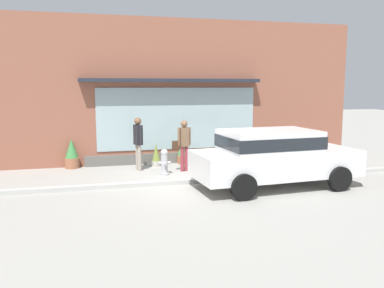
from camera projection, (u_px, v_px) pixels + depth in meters
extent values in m
plane|color=#9E9B93|center=(193.00, 181.00, 11.67)|extent=(60.00, 60.00, 0.00)
cube|color=#B2B2AD|center=(195.00, 181.00, 11.47)|extent=(14.00, 0.24, 0.12)
cube|color=#935642|center=(171.00, 91.00, 14.37)|extent=(14.00, 0.36, 5.10)
cube|color=#9EB7BC|center=(178.00, 118.00, 14.37)|extent=(5.75, 0.03, 2.20)
cube|color=#232833|center=(172.00, 80.00, 13.98)|extent=(6.35, 0.56, 0.12)
cube|color=#605E59|center=(172.00, 158.00, 14.50)|extent=(6.15, 0.20, 0.36)
cylinder|color=#B2B2B7|center=(164.00, 174.00, 12.55)|extent=(0.31, 0.31, 0.06)
cylinder|color=#B2B2B7|center=(164.00, 164.00, 12.51)|extent=(0.21, 0.21, 0.57)
sphere|color=#B2B2B7|center=(164.00, 153.00, 12.46)|extent=(0.23, 0.23, 0.23)
cylinder|color=#B2B2B7|center=(160.00, 163.00, 12.47)|extent=(0.10, 0.09, 0.09)
cylinder|color=#B2B2B7|center=(169.00, 163.00, 12.54)|extent=(0.10, 0.09, 0.09)
cylinder|color=#B2B2B7|center=(165.00, 164.00, 12.37)|extent=(0.09, 0.10, 0.09)
cylinder|color=#8E333D|center=(182.00, 159.00, 12.99)|extent=(0.12, 0.12, 0.82)
cylinder|color=#8E333D|center=(186.00, 159.00, 13.04)|extent=(0.12, 0.12, 0.82)
cube|color=brown|center=(184.00, 137.00, 12.91)|extent=(0.30, 0.24, 0.61)
sphere|color=brown|center=(184.00, 124.00, 12.85)|extent=(0.22, 0.22, 0.22)
cylinder|color=brown|center=(179.00, 137.00, 12.84)|extent=(0.08, 0.08, 0.58)
cylinder|color=brown|center=(189.00, 136.00, 12.98)|extent=(0.08, 0.08, 0.58)
cube|color=#472D1E|center=(176.00, 145.00, 12.86)|extent=(0.25, 0.14, 0.28)
cylinder|color=#9E9384|center=(137.00, 157.00, 13.18)|extent=(0.12, 0.12, 0.86)
cylinder|color=#9E9384|center=(140.00, 158.00, 13.03)|extent=(0.12, 0.12, 0.86)
cube|color=#232328|center=(138.00, 135.00, 13.00)|extent=(0.28, 0.38, 0.64)
sphere|color=brown|center=(138.00, 121.00, 12.93)|extent=(0.23, 0.23, 0.23)
cylinder|color=#232328|center=(136.00, 134.00, 13.18)|extent=(0.08, 0.08, 0.61)
cylinder|color=#232328|center=(141.00, 135.00, 12.81)|extent=(0.08, 0.08, 0.61)
cube|color=white|center=(276.00, 163.00, 10.91)|extent=(4.59, 2.06, 0.70)
cube|color=white|center=(269.00, 141.00, 10.75)|extent=(2.57, 1.78, 0.59)
cube|color=#1E2328|center=(269.00, 141.00, 10.75)|extent=(2.62, 1.80, 0.33)
cylinder|color=black|center=(301.00, 166.00, 12.24)|extent=(0.67, 0.22, 0.66)
cylinder|color=black|center=(340.00, 179.00, 10.55)|extent=(0.67, 0.22, 0.66)
cylinder|color=black|center=(216.00, 172.00, 11.37)|extent=(0.67, 0.22, 0.66)
cylinder|color=black|center=(244.00, 187.00, 9.68)|extent=(0.67, 0.22, 0.66)
cylinder|color=#B7B2A3|center=(234.00, 157.00, 14.51)|extent=(0.32, 0.32, 0.39)
sphere|color=#23562D|center=(235.00, 148.00, 14.46)|extent=(0.41, 0.41, 0.41)
sphere|color=white|center=(233.00, 147.00, 14.40)|extent=(0.09, 0.09, 0.09)
sphere|color=#E5C64C|center=(235.00, 146.00, 14.53)|extent=(0.11, 0.11, 0.11)
sphere|color=#DB4C7A|center=(236.00, 145.00, 14.50)|extent=(0.09, 0.09, 0.09)
cylinder|color=#B7B2A3|center=(156.00, 163.00, 13.89)|extent=(0.30, 0.30, 0.18)
cone|color=olive|center=(156.00, 152.00, 13.83)|extent=(0.27, 0.27, 0.61)
cylinder|color=#9E6042|center=(183.00, 159.00, 14.37)|extent=(0.46, 0.46, 0.28)
cone|color=#4C934C|center=(183.00, 146.00, 14.30)|extent=(0.41, 0.41, 0.66)
cylinder|color=#9E6042|center=(72.00, 163.00, 13.52)|extent=(0.47, 0.47, 0.36)
cone|color=#3D8442|center=(72.00, 148.00, 13.45)|extent=(0.43, 0.43, 0.64)
cylinder|color=#9E6042|center=(286.00, 155.00, 15.42)|extent=(0.45, 0.45, 0.23)
cone|color=#2D6B33|center=(287.00, 143.00, 15.36)|extent=(0.40, 0.40, 0.70)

